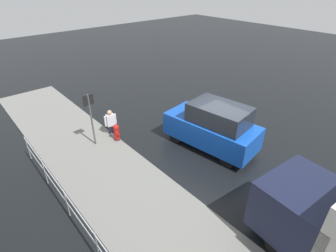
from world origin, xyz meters
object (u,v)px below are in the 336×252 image
object	(u,v)px
moving_hatchback	(213,127)
pedestrian	(110,121)
fire_hydrant	(117,133)
sign_post	(90,113)

from	to	relation	value
moving_hatchback	pedestrian	distance (m)	4.66
fire_hydrant	sign_post	world-z (taller)	sign_post
moving_hatchback	fire_hydrant	bearing A→B (deg)	41.73
fire_hydrant	pedestrian	bearing A→B (deg)	-9.60
pedestrian	sign_post	xyz separation A→B (m)	(-0.33, 1.02, 0.90)
moving_hatchback	sign_post	size ratio (longest dim) A/B	1.71
fire_hydrant	sign_post	distance (m)	1.52
fire_hydrant	sign_post	xyz separation A→B (m)	(0.32, 0.91, 1.18)
moving_hatchback	sign_post	bearing A→B (deg)	46.98
moving_hatchback	sign_post	xyz separation A→B (m)	(3.46, 3.70, 0.55)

